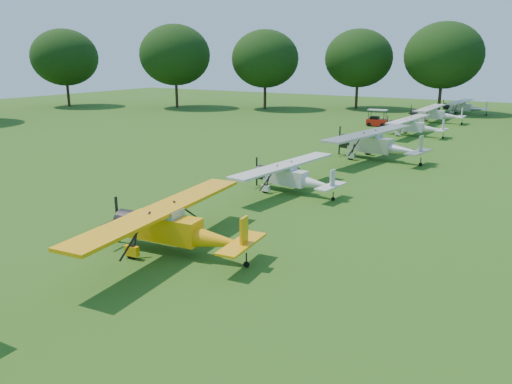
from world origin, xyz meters
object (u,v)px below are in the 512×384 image
(aircraft_6, at_px, (435,113))
(aircraft_7, at_px, (464,106))
(aircraft_4, at_px, (377,143))
(golf_cart, at_px, (377,121))
(aircraft_2, at_px, (175,226))
(aircraft_5, at_px, (414,125))
(aircraft_3, at_px, (292,175))

(aircraft_6, bearing_deg, aircraft_7, 83.84)
(aircraft_4, bearing_deg, golf_cart, 117.73)
(aircraft_2, relative_size, aircraft_7, 1.07)
(aircraft_2, relative_size, aircraft_4, 0.89)
(aircraft_4, height_order, aircraft_7, aircraft_4)
(aircraft_6, bearing_deg, golf_cart, -126.50)
(aircraft_5, bearing_deg, aircraft_3, -87.29)
(aircraft_3, xyz_separation_m, aircraft_7, (1.54, 50.59, 0.07))
(aircraft_2, xyz_separation_m, aircraft_4, (0.91, 23.73, 0.15))
(aircraft_4, xyz_separation_m, aircraft_7, (0.29, 38.15, -0.23))
(aircraft_7, bearing_deg, aircraft_4, -85.97)
(golf_cart, bearing_deg, aircraft_4, -76.59)
(aircraft_2, distance_m, golf_cart, 43.50)
(aircraft_2, height_order, aircraft_4, aircraft_4)
(aircraft_2, height_order, golf_cart, aircraft_2)
(aircraft_7, distance_m, golf_cart, 19.87)
(aircraft_7, height_order, golf_cart, aircraft_7)
(aircraft_6, bearing_deg, aircraft_3, -89.51)
(aircraft_6, xyz_separation_m, golf_cart, (-5.21, -6.87, -0.55))
(aircraft_5, height_order, aircraft_7, aircraft_7)
(aircraft_2, bearing_deg, aircraft_6, 84.47)
(aircraft_5, bearing_deg, aircraft_6, 96.30)
(aircraft_3, xyz_separation_m, aircraft_4, (1.25, 12.44, 0.30))
(aircraft_5, bearing_deg, golf_cart, 140.71)
(aircraft_3, relative_size, aircraft_4, 0.78)
(aircraft_5, relative_size, aircraft_6, 0.95)
(aircraft_6, distance_m, aircraft_7, 11.93)
(aircraft_4, distance_m, aircraft_6, 26.32)
(aircraft_3, xyz_separation_m, aircraft_5, (0.61, 26.49, 0.05))
(golf_cart, bearing_deg, aircraft_2, -87.49)
(aircraft_2, relative_size, aircraft_3, 1.14)
(golf_cart, bearing_deg, aircraft_6, 48.15)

